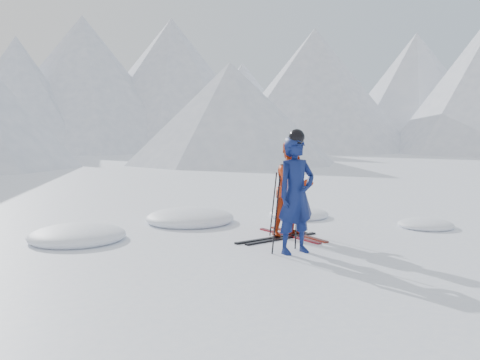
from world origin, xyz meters
TOP-DOWN VIEW (x-y plane):
  - ground at (0.00, 0.00)m, footprint 160.00×160.00m
  - mountain_range at (5.71, 35.31)m, footprint 106.15×62.94m
  - skier_blue at (-1.57, -0.99)m, footprint 0.74×0.52m
  - skier_red at (-0.65, 0.07)m, footprint 0.93×0.74m
  - pole_blue_left at (-1.87, -0.84)m, footprint 0.13×0.09m
  - pole_blue_right at (-1.32, -0.74)m, footprint 0.13×0.08m
  - pole_red_left at (-0.95, 0.32)m, footprint 0.12×0.10m
  - pole_red_right at (-0.35, 0.22)m, footprint 0.12×0.09m
  - ski_worn_left at (-0.77, 0.07)m, footprint 0.12×1.70m
  - ski_worn_right at (-0.53, 0.07)m, footprint 0.24×1.70m
  - ski_loose_a at (-1.14, 0.10)m, footprint 1.70×0.11m
  - ski_loose_b at (-1.04, -0.05)m, footprint 1.70×0.13m
  - snow_lumps at (-1.65, 1.95)m, footprint 7.78×4.99m

SIDE VIEW (x-z plane):
  - ground at x=0.00m, z-range 0.00..0.00m
  - snow_lumps at x=-1.65m, z-range -0.21..0.21m
  - ski_worn_left at x=-0.77m, z-range 0.00..0.03m
  - ski_worn_right at x=-0.53m, z-range 0.00..0.03m
  - ski_loose_a at x=-1.14m, z-range 0.00..0.03m
  - ski_loose_b at x=-1.04m, z-range 0.00..0.03m
  - pole_red_right at x=-0.35m, z-range 0.00..1.23m
  - pole_red_left at x=-0.95m, z-range 0.00..1.23m
  - pole_blue_left at x=-1.87m, z-range 0.00..1.28m
  - pole_blue_right at x=-1.32m, z-range 0.00..1.28m
  - skier_red at x=-0.65m, z-range 0.00..1.84m
  - skier_blue at x=-1.57m, z-range 0.00..1.93m
  - mountain_range at x=5.71m, z-range -1.04..14.49m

